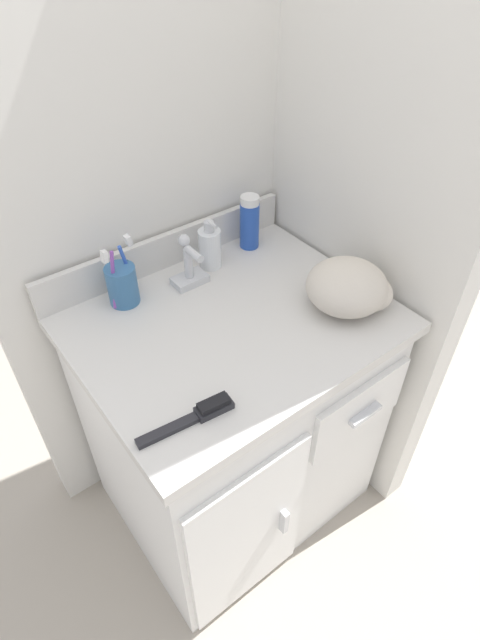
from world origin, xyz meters
TOP-DOWN VIEW (x-y plane):
  - ground_plane at (0.00, 0.00)m, footprint 6.00×6.00m
  - wall_back at (0.00, 0.35)m, footprint 0.92×0.08m
  - wall_right at (0.42, 0.00)m, footprint 0.08×0.67m
  - vanity at (-0.00, -0.00)m, footprint 0.74×0.61m
  - backsplash at (0.00, 0.29)m, footprint 0.74×0.02m
  - sink_faucet at (0.00, 0.18)m, footprint 0.09×0.09m
  - toothbrush_cup at (-0.17, 0.22)m, footprint 0.09×0.07m
  - soap_dispenser at (0.09, 0.22)m, footprint 0.06×0.06m
  - shaving_cream_can at (0.23, 0.23)m, footprint 0.05×0.05m
  - hairbrush at (-0.22, -0.19)m, footprint 0.20×0.05m
  - hand_towel at (0.26, -0.13)m, footprint 0.20×0.19m

SIDE VIEW (x-z plane):
  - ground_plane at x=0.00m, z-range 0.00..0.00m
  - vanity at x=0.00m, z-range 0.02..0.78m
  - hairbrush at x=-0.22m, z-range 0.76..0.79m
  - backsplash at x=0.00m, z-range 0.77..0.86m
  - sink_faucet at x=0.00m, z-range 0.75..0.88m
  - toothbrush_cup at x=-0.17m, z-range 0.74..0.91m
  - hand_towel at x=0.26m, z-range 0.76..0.88m
  - soap_dispenser at x=0.09m, z-range 0.75..0.90m
  - shaving_cream_can at x=0.23m, z-range 0.77..0.92m
  - wall_back at x=0.00m, z-range 0.00..2.20m
  - wall_right at x=0.42m, z-range 0.00..2.20m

